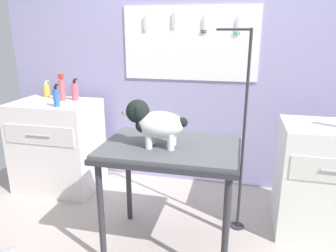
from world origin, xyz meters
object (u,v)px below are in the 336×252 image
at_px(grooming_arm, 242,143).
at_px(dog, 154,122).
at_px(counter_left, 58,145).
at_px(cabinet_right, 323,180).
at_px(grooming_table, 170,156).
at_px(spray_bottle_tall, 62,89).

distance_m(grooming_arm, dog, 0.75).
bearing_deg(counter_left, dog, -31.18).
bearing_deg(cabinet_right, grooming_table, -157.89).
xyz_separation_m(dog, spray_bottle_tall, (-1.16, 0.82, 0.03)).
relative_size(grooming_table, counter_left, 1.06).
distance_m(grooming_table, counter_left, 1.51).
xyz_separation_m(grooming_table, counter_left, (-1.32, 0.68, -0.28)).
height_order(grooming_table, grooming_arm, grooming_arm).
relative_size(grooming_arm, counter_left, 1.76).
distance_m(grooming_arm, counter_left, 1.86).
bearing_deg(grooming_table, spray_bottle_tall, 148.85).
xyz_separation_m(grooming_arm, spray_bottle_tall, (-1.74, 0.41, 0.28)).
bearing_deg(grooming_arm, dog, -145.16).
relative_size(dog, counter_left, 0.49).
xyz_separation_m(grooming_arm, counter_left, (-1.80, 0.33, -0.29)).
distance_m(grooming_table, spray_bottle_tall, 1.50).
height_order(cabinet_right, spray_bottle_tall, spray_bottle_tall).
height_order(grooming_table, spray_bottle_tall, spray_bottle_tall).
bearing_deg(counter_left, grooming_arm, -10.46).
bearing_deg(dog, counter_left, 148.82).
bearing_deg(grooming_arm, grooming_table, -144.25).
bearing_deg(spray_bottle_tall, grooming_arm, -13.27).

